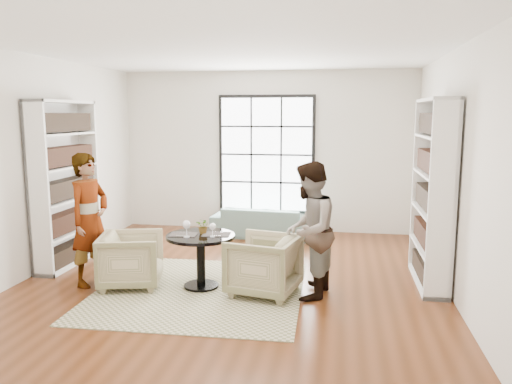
% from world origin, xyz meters
% --- Properties ---
extents(ground, '(6.00, 6.00, 0.00)m').
position_xyz_m(ground, '(0.00, 0.00, 0.00)').
color(ground, '#5D2E16').
extents(room_shell, '(6.00, 6.01, 6.00)m').
position_xyz_m(room_shell, '(0.00, 0.54, 1.26)').
color(room_shell, silver).
rests_on(room_shell, ground).
extents(rug, '(2.62, 2.62, 0.01)m').
position_xyz_m(rug, '(-0.33, -0.52, 0.01)').
color(rug, '#B7AB89').
rests_on(rug, ground).
extents(pedestal_table, '(0.87, 0.87, 0.70)m').
position_xyz_m(pedestal_table, '(-0.33, -0.39, 0.51)').
color(pedestal_table, black).
rests_on(pedestal_table, ground).
extents(sofa, '(1.89, 0.86, 0.54)m').
position_xyz_m(sofa, '(0.03, 2.45, 0.27)').
color(sofa, slate).
rests_on(sofa, ground).
extents(armchair_left, '(0.93, 0.92, 0.70)m').
position_xyz_m(armchair_left, '(-1.24, -0.48, 0.35)').
color(armchair_left, '#C3B08B').
rests_on(armchair_left, ground).
extents(armchair_right, '(0.95, 0.94, 0.74)m').
position_xyz_m(armchair_right, '(0.48, -0.47, 0.37)').
color(armchair_right, '#BEB088').
rests_on(armchair_right, ground).
extents(person_left, '(0.55, 0.71, 1.72)m').
position_xyz_m(person_left, '(-1.79, -0.48, 0.86)').
color(person_left, gray).
rests_on(person_left, ground).
extents(person_right, '(0.74, 0.89, 1.65)m').
position_xyz_m(person_right, '(1.03, -0.47, 0.83)').
color(person_right, gray).
rests_on(person_right, ground).
extents(placemat_left, '(0.36, 0.29, 0.01)m').
position_xyz_m(placemat_left, '(-0.55, -0.43, 0.70)').
color(placemat_left, '#2A2624').
rests_on(placemat_left, pedestal_table).
extents(placemat_right, '(0.36, 0.29, 0.01)m').
position_xyz_m(placemat_right, '(-0.14, -0.35, 0.70)').
color(placemat_right, '#2A2624').
rests_on(placemat_right, pedestal_table).
extents(cutlery_left, '(0.16, 0.23, 0.01)m').
position_xyz_m(cutlery_left, '(-0.55, -0.43, 0.71)').
color(cutlery_left, silver).
rests_on(cutlery_left, placemat_left).
extents(cutlery_right, '(0.16, 0.23, 0.01)m').
position_xyz_m(cutlery_right, '(-0.14, -0.35, 0.71)').
color(cutlery_right, silver).
rests_on(cutlery_right, placemat_right).
extents(wine_glass_left, '(0.10, 0.10, 0.21)m').
position_xyz_m(wine_glass_left, '(-0.47, -0.54, 0.85)').
color(wine_glass_left, silver).
rests_on(wine_glass_left, pedestal_table).
extents(wine_glass_right, '(0.08, 0.08, 0.18)m').
position_xyz_m(wine_glass_right, '(-0.16, -0.47, 0.82)').
color(wine_glass_right, silver).
rests_on(wine_glass_right, pedestal_table).
extents(flower_centerpiece, '(0.21, 0.20, 0.20)m').
position_xyz_m(flower_centerpiece, '(-0.31, -0.32, 0.79)').
color(flower_centerpiece, gray).
rests_on(flower_centerpiece, pedestal_table).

